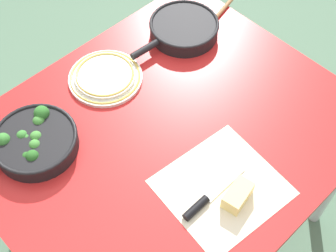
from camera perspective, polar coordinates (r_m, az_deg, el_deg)
name	(u,v)px	position (r m, az deg, el deg)	size (l,w,h in m)	color
ground_plane	(168,227)	(2.09, 0.00, -12.22)	(14.00, 14.00, 0.00)	#51755B
dining_table_red	(168,145)	(1.50, 0.00, -2.28)	(1.12, 0.94, 0.74)	red
skillet_broccoli	(34,141)	(1.43, -15.96, -1.80)	(0.37, 0.25, 0.08)	black
skillet_eggs	(183,28)	(1.69, 1.90, 11.80)	(0.36, 0.25, 0.06)	black
wooden_spoon	(214,19)	(1.76, 5.67, 12.83)	(0.36, 0.11, 0.02)	#996B42
parchment_sheet	(222,187)	(1.34, 6.58, -7.41)	(0.35, 0.33, 0.00)	beige
grater_knife	(206,199)	(1.31, 4.62, -8.92)	(0.23, 0.03, 0.02)	silver
cheese_block	(238,195)	(1.31, 8.49, -8.36)	(0.10, 0.07, 0.05)	#EFD67A
dinner_plate_stack	(105,76)	(1.57, -7.65, 6.01)	(0.25, 0.25, 0.03)	silver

